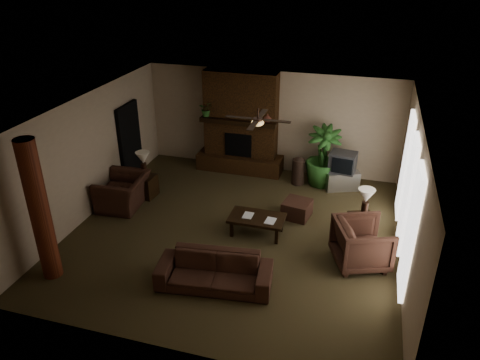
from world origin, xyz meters
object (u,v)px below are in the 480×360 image
(lamp_right, at_px, (366,198))
(floor_plant, at_px, (322,169))
(log_column, at_px, (40,212))
(side_table_left, at_px, (145,186))
(coffee_table, at_px, (257,219))
(ottoman, at_px, (297,209))
(armchair_right, at_px, (362,242))
(tv_stand, at_px, (341,179))
(floor_vase, at_px, (298,169))
(armchair_left, at_px, (122,187))
(side_table_right, at_px, (361,227))
(lamp_left, at_px, (143,160))
(sofa, at_px, (214,267))

(lamp_right, bearing_deg, floor_plant, 116.18)
(log_column, height_order, side_table_left, log_column)
(coffee_table, bearing_deg, ottoman, 53.49)
(log_column, distance_m, side_table_left, 3.58)
(armchair_right, height_order, ottoman, armchair_right)
(tv_stand, distance_m, floor_vase, 1.15)
(armchair_left, distance_m, floor_vase, 4.55)
(side_table_right, bearing_deg, lamp_right, -17.31)
(log_column, bearing_deg, floor_plant, 49.75)
(tv_stand, distance_m, floor_plant, 0.58)
(floor_plant, distance_m, lamp_left, 4.63)
(floor_vase, distance_m, lamp_right, 2.90)
(tv_stand, height_order, floor_vase, floor_vase)
(ottoman, distance_m, floor_vase, 1.74)
(floor_vase, height_order, lamp_right, lamp_right)
(ottoman, bearing_deg, sofa, -110.04)
(side_table_left, distance_m, lamp_left, 0.73)
(coffee_table, bearing_deg, log_column, -144.25)
(tv_stand, bearing_deg, lamp_right, -97.21)
(side_table_right, bearing_deg, side_table_left, 175.08)
(coffee_table, bearing_deg, armchair_left, 175.05)
(ottoman, bearing_deg, tv_stand, 63.80)
(armchair_left, relative_size, floor_vase, 1.57)
(side_table_left, distance_m, side_table_right, 5.36)
(floor_vase, xyz_separation_m, side_table_right, (1.74, -2.22, -0.16))
(sofa, relative_size, lamp_left, 3.25)
(log_column, xyz_separation_m, floor_plant, (4.48, 5.29, -0.95))
(lamp_left, bearing_deg, armchair_right, -14.66)
(coffee_table, xyz_separation_m, side_table_right, (2.19, 0.46, -0.10))
(floor_vase, xyz_separation_m, floor_plant, (0.60, 0.14, 0.02))
(floor_plant, relative_size, side_table_left, 2.93)
(log_column, height_order, lamp_right, log_column)
(tv_stand, bearing_deg, log_column, -156.67)
(armchair_left, bearing_deg, sofa, 49.90)
(log_column, height_order, armchair_right, log_column)
(ottoman, bearing_deg, floor_vase, 98.89)
(ottoman, bearing_deg, lamp_left, -179.46)
(log_column, xyz_separation_m, lamp_right, (5.65, 2.92, -0.40))
(armchair_left, xyz_separation_m, coffee_table, (3.41, -0.30, -0.15))
(lamp_left, bearing_deg, lamp_right, -5.18)
(armchair_left, height_order, lamp_left, lamp_left)
(ottoman, bearing_deg, armchair_right, -43.55)
(armchair_left, distance_m, lamp_right, 5.65)
(armchair_right, distance_m, lamp_left, 5.58)
(log_column, relative_size, ottoman, 4.67)
(armchair_left, height_order, side_table_left, armchair_left)
(armchair_right, bearing_deg, tv_stand, -9.70)
(sofa, bearing_deg, floor_vase, 73.42)
(armchair_left, distance_m, side_table_right, 5.62)
(armchair_right, bearing_deg, armchair_left, 61.05)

